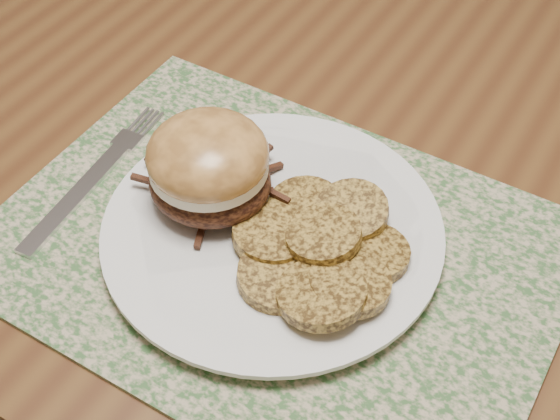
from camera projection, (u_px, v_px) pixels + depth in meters
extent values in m
cube|color=brown|center=(368.00, 104.00, 0.79)|extent=(1.50, 0.90, 0.04)
cylinder|color=brown|center=(127.00, 25.00, 1.53)|extent=(0.06, 0.06, 0.71)
cube|color=#396132|center=(276.00, 249.00, 0.63)|extent=(0.45, 0.33, 0.00)
cylinder|color=white|center=(273.00, 232.00, 0.63)|extent=(0.26, 0.26, 0.02)
ellipsoid|color=black|center=(210.00, 181.00, 0.63)|extent=(0.11, 0.10, 0.04)
cylinder|color=#EFE4C3|center=(208.00, 164.00, 0.62)|extent=(0.10, 0.10, 0.01)
ellipsoid|color=#BC803E|center=(208.00, 155.00, 0.61)|extent=(0.10, 0.10, 0.05)
cylinder|color=#A67E30|center=(305.00, 206.00, 0.63)|extent=(0.07, 0.07, 0.01)
cylinder|color=#A67E30|center=(351.00, 211.00, 0.62)|extent=(0.08, 0.08, 0.02)
cylinder|color=#A67E30|center=(370.00, 252.00, 0.60)|extent=(0.09, 0.09, 0.02)
cylinder|color=#A67E30|center=(272.00, 234.00, 0.61)|extent=(0.08, 0.08, 0.02)
cylinder|color=#A67E30|center=(324.00, 235.00, 0.59)|extent=(0.08, 0.08, 0.02)
cylinder|color=#A67E30|center=(350.00, 283.00, 0.57)|extent=(0.09, 0.09, 0.02)
cylinder|color=#A67E30|center=(280.00, 277.00, 0.58)|extent=(0.09, 0.09, 0.02)
cylinder|color=#A67E30|center=(322.00, 293.00, 0.56)|extent=(0.09, 0.09, 0.02)
cube|color=silver|center=(75.00, 198.00, 0.67)|extent=(0.03, 0.14, 0.00)
cube|color=silver|center=(128.00, 141.00, 0.71)|extent=(0.03, 0.02, 0.00)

